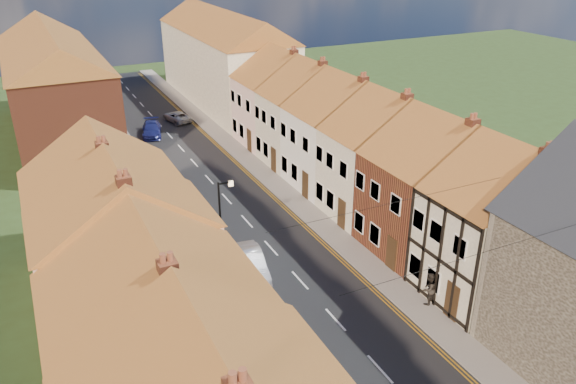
{
  "coord_description": "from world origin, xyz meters",
  "views": [
    {
      "loc": [
        -12.48,
        -5.93,
        18.18
      ],
      "look_at": [
        1.36,
        22.35,
        3.5
      ],
      "focal_mm": 35.0,
      "sensor_mm": 36.0,
      "label": 1
    }
  ],
  "objects_px": {
    "car_far": "(152,129)",
    "car_distant": "(107,94)",
    "car_mid": "(250,264)",
    "pedestrian_right": "(429,289)",
    "lamppost": "(222,225)",
    "car_distant_b": "(177,117)"
  },
  "relations": [
    {
      "from": "lamppost",
      "to": "car_distant_b",
      "type": "xyz_separation_m",
      "value": [
        5.76,
        30.0,
        -3.0
      ]
    },
    {
      "from": "car_far",
      "to": "car_distant",
      "type": "distance_m",
      "value": 15.21
    },
    {
      "from": "car_mid",
      "to": "car_distant_b",
      "type": "xyz_separation_m",
      "value": [
        4.25,
        30.13,
        -0.18
      ]
    },
    {
      "from": "car_far",
      "to": "car_distant",
      "type": "xyz_separation_m",
      "value": [
        -1.7,
        15.12,
        0.01
      ]
    },
    {
      "from": "lamppost",
      "to": "car_mid",
      "type": "height_order",
      "value": "lamppost"
    },
    {
      "from": "lamppost",
      "to": "car_distant",
      "type": "relative_size",
      "value": 1.31
    },
    {
      "from": "car_distant",
      "to": "pedestrian_right",
      "type": "relative_size",
      "value": 2.46
    },
    {
      "from": "car_distant_b",
      "to": "pedestrian_right",
      "type": "bearing_deg",
      "value": 83.27
    },
    {
      "from": "pedestrian_right",
      "to": "car_distant_b",
      "type": "xyz_separation_m",
      "value": [
        -3.1,
        37.06,
        -0.51
      ]
    },
    {
      "from": "car_far",
      "to": "pedestrian_right",
      "type": "xyz_separation_m",
      "value": [
        6.55,
        -33.85,
        0.42
      ]
    },
    {
      "from": "lamppost",
      "to": "car_distant",
      "type": "height_order",
      "value": "lamppost"
    },
    {
      "from": "pedestrian_right",
      "to": "car_distant_b",
      "type": "height_order",
      "value": "pedestrian_right"
    },
    {
      "from": "lamppost",
      "to": "car_far",
      "type": "relative_size",
      "value": 1.39
    },
    {
      "from": "car_mid",
      "to": "pedestrian_right",
      "type": "bearing_deg",
      "value": -34.63
    },
    {
      "from": "lamppost",
      "to": "car_far",
      "type": "xyz_separation_m",
      "value": [
        2.31,
        26.79,
        -2.91
      ]
    },
    {
      "from": "car_mid",
      "to": "car_distant",
      "type": "height_order",
      "value": "car_mid"
    },
    {
      "from": "car_distant_b",
      "to": "lamppost",
      "type": "bearing_deg",
      "value": 67.63
    },
    {
      "from": "car_mid",
      "to": "car_distant_b",
      "type": "distance_m",
      "value": 30.43
    },
    {
      "from": "car_mid",
      "to": "car_distant_b",
      "type": "relative_size",
      "value": 1.12
    },
    {
      "from": "car_mid",
      "to": "car_far",
      "type": "xyz_separation_m",
      "value": [
        0.8,
        26.92,
        -0.09
      ]
    },
    {
      "from": "pedestrian_right",
      "to": "car_distant_b",
      "type": "distance_m",
      "value": 37.19
    },
    {
      "from": "lamppost",
      "to": "car_distant_b",
      "type": "bearing_deg",
      "value": 79.13
    }
  ]
}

